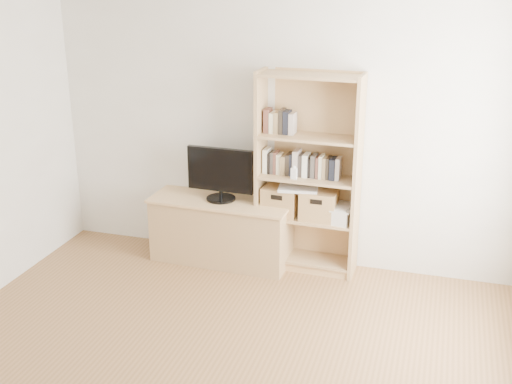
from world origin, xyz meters
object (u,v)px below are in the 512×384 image
at_px(bookshelf, 308,174).
at_px(basket_left, 281,200).
at_px(basket_right, 319,205).
at_px(tv_stand, 222,231).
at_px(television, 220,174).
at_px(laptop, 298,188).
at_px(baby_monitor, 294,174).

height_order(bookshelf, basket_left, bookshelf).
bearing_deg(bookshelf, basket_right, -2.60).
xyz_separation_m(tv_stand, basket_left, (0.57, 0.09, 0.35)).
height_order(bookshelf, television, bookshelf).
bearing_deg(laptop, bookshelf, 3.89).
bearing_deg(baby_monitor, television, -176.31).
xyz_separation_m(television, basket_left, (0.57, 0.09, -0.24)).
bearing_deg(television, baby_monitor, 0.47).
bearing_deg(basket_left, laptop, -3.27).
distance_m(baby_monitor, laptop, 0.19).
height_order(television, basket_left, television).
bearing_deg(tv_stand, basket_left, 10.29).
bearing_deg(tv_stand, laptop, 6.78).
bearing_deg(basket_left, tv_stand, -167.64).
xyz_separation_m(bookshelf, basket_left, (-0.25, 0.00, -0.28)).
relative_size(bookshelf, television, 2.89).
height_order(basket_right, laptop, laptop).
xyz_separation_m(baby_monitor, laptop, (0.02, 0.08, -0.16)).
distance_m(television, baby_monitor, 0.72).
bearing_deg(basket_right, bookshelf, 175.97).
relative_size(television, laptop, 1.81).
relative_size(tv_stand, bookshelf, 0.71).
bearing_deg(bookshelf, tv_stand, -172.45).
xyz_separation_m(tv_stand, baby_monitor, (0.72, -0.02, 0.67)).
bearing_deg(laptop, television, 176.42).
bearing_deg(television, basket_right, 6.44).
distance_m(tv_stand, bookshelf, 1.05).
relative_size(basket_left, laptop, 0.91).
xyz_separation_m(television, laptop, (0.74, 0.06, -0.09)).
relative_size(basket_left, basket_right, 0.99).
bearing_deg(television, bookshelf, 7.67).
bearing_deg(bookshelf, television, -172.45).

